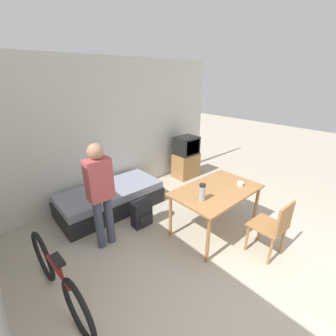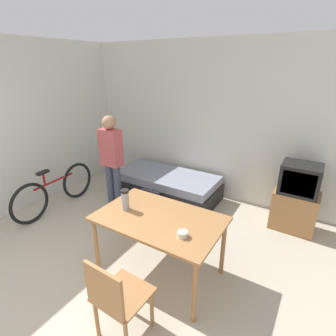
# 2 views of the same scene
# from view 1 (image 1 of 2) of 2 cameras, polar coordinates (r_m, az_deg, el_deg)

# --- Properties ---
(ground_plane) EXTENTS (20.00, 20.00, 0.00)m
(ground_plane) POSITION_cam_1_polar(r_m,az_deg,el_deg) (3.14, 25.81, -29.52)
(ground_plane) COLOR #B2A893
(wall_back) EXTENTS (5.44, 0.06, 2.70)m
(wall_back) POSITION_cam_1_polar(r_m,az_deg,el_deg) (4.61, -14.93, 8.96)
(wall_back) COLOR silver
(wall_back) RESTS_ON ground_plane
(daybed) EXTENTS (1.89, 0.89, 0.44)m
(daybed) POSITION_cam_1_polar(r_m,az_deg,el_deg) (4.39, -14.25, -7.56)
(daybed) COLOR black
(daybed) RESTS_ON ground_plane
(tv) EXTENTS (0.60, 0.43, 1.02)m
(tv) POSITION_cam_1_polar(r_m,az_deg,el_deg) (5.53, 4.64, 2.61)
(tv) COLOR #9E6B3D
(tv) RESTS_ON ground_plane
(dining_table) EXTENTS (1.37, 0.86, 0.75)m
(dining_table) POSITION_cam_1_polar(r_m,az_deg,el_deg) (3.57, 12.16, -6.43)
(dining_table) COLOR #9E6B3D
(dining_table) RESTS_ON ground_plane
(wooden_chair) EXTENTS (0.44, 0.44, 0.87)m
(wooden_chair) POSITION_cam_1_polar(r_m,az_deg,el_deg) (3.43, 25.39, -13.10)
(wooden_chair) COLOR #9E6B3D
(wooden_chair) RESTS_ON ground_plane
(bicycle) EXTENTS (0.15, 1.61, 0.74)m
(bicycle) POSITION_cam_1_polar(r_m,az_deg,el_deg) (2.95, -26.11, -24.00)
(bicycle) COLOR black
(bicycle) RESTS_ON ground_plane
(person_standing) EXTENTS (0.34, 0.21, 1.58)m
(person_standing) POSITION_cam_1_polar(r_m,az_deg,el_deg) (3.22, -16.82, -5.43)
(person_standing) COLOR #3D4256
(person_standing) RESTS_ON ground_plane
(thermos_flask) EXTENTS (0.09, 0.09, 0.25)m
(thermos_flask) POSITION_cam_1_polar(r_m,az_deg,el_deg) (3.14, 8.68, -5.91)
(thermos_flask) COLOR #99999E
(thermos_flask) RESTS_ON dining_table
(mate_bowl) EXTENTS (0.10, 0.10, 0.06)m
(mate_bowl) POSITION_cam_1_polar(r_m,az_deg,el_deg) (3.73, 17.88, -3.86)
(mate_bowl) COLOR beige
(mate_bowl) RESTS_ON dining_table
(backpack) EXTENTS (0.33, 0.22, 0.45)m
(backpack) POSITION_cam_1_polar(r_m,az_deg,el_deg) (3.86, -6.70, -11.43)
(backpack) COLOR black
(backpack) RESTS_ON ground_plane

